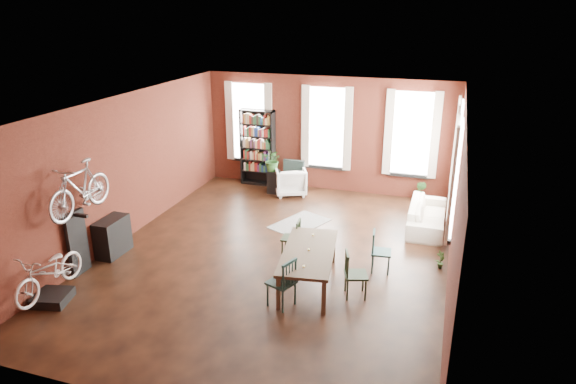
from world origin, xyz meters
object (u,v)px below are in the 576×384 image
at_px(bookshelf, 258,148).
at_px(console_table, 113,237).
at_px(bicycle_floor, 46,252).
at_px(cream_sofa, 428,211).
at_px(plant_stand, 274,182).
at_px(dining_chair_b, 291,238).
at_px(dining_chair_c, 356,275).
at_px(dining_chair_d, 381,252).
at_px(white_armchair, 290,180).
at_px(dining_chair_a, 281,282).
at_px(bike_trainer, 53,298).
at_px(dining_table, 308,267).

xyz_separation_m(bookshelf, console_table, (-1.28, -5.20, -0.70)).
distance_m(bookshelf, bicycle_floor, 7.21).
xyz_separation_m(cream_sofa, plant_stand, (-4.26, 1.12, -0.09)).
height_order(dining_chair_b, dining_chair_c, dining_chair_c).
bearing_deg(console_table, bicycle_floor, -86.92).
bearing_deg(dining_chair_d, white_armchair, 33.96).
xyz_separation_m(dining_chair_b, dining_chair_c, (1.60, -1.17, 0.03)).
bearing_deg(cream_sofa, plant_stand, 75.29).
bearing_deg(bookshelf, dining_chair_d, -44.86).
height_order(dining_chair_b, bookshelf, bookshelf).
xyz_separation_m(dining_chair_a, bike_trainer, (-3.92, -1.17, -0.37)).
height_order(dining_table, cream_sofa, cream_sofa).
bearing_deg(plant_stand, dining_table, -63.13).
bearing_deg(white_armchair, dining_chair_c, 95.59).
height_order(dining_chair_c, bike_trainer, dining_chair_c).
bearing_deg(plant_stand, dining_chair_d, -45.68).
height_order(bookshelf, cream_sofa, bookshelf).
bearing_deg(dining_chair_c, bicycle_floor, 91.96).
height_order(cream_sofa, plant_stand, cream_sofa).
relative_size(dining_chair_a, bicycle_floor, 0.57).
bearing_deg(dining_chair_a, dining_table, -175.66).
bearing_deg(dining_chair_a, white_armchair, -143.18).
xyz_separation_m(white_armchair, bicycle_floor, (-2.35, -6.56, 0.54)).
bearing_deg(white_armchair, dining_table, 87.07).
bearing_deg(plant_stand, dining_chair_a, -69.17).
relative_size(dining_table, bike_trainer, 3.51).
bearing_deg(dining_chair_c, dining_chair_a, 103.18).
bearing_deg(cream_sofa, white_armchair, 73.15).
bearing_deg(white_armchair, dining_chair_d, 105.30).
bearing_deg(dining_chair_b, bike_trainer, -52.62).
distance_m(bookshelf, white_armchair, 1.46).
bearing_deg(bookshelf, dining_chair_c, -53.39).
xyz_separation_m(dining_chair_b, dining_chair_d, (1.90, -0.09, 0.01)).
relative_size(bookshelf, white_armchair, 2.60).
xyz_separation_m(dining_chair_a, dining_chair_c, (1.18, 0.71, -0.03)).
bearing_deg(dining_chair_c, white_armchair, 12.33).
relative_size(dining_chair_d, bicycle_floor, 0.52).
relative_size(white_armchair, cream_sofa, 0.41).
bearing_deg(cream_sofa, bicycle_floor, 131.45).
bearing_deg(bookshelf, bicycle_floor, -99.40).
relative_size(bookshelf, cream_sofa, 1.06).
xyz_separation_m(dining_table, white_armchair, (-1.82, 4.57, 0.07)).
bearing_deg(dining_chair_d, bike_trainer, 112.75).
height_order(bookshelf, bike_trainer, bookshelf).
height_order(cream_sofa, console_table, cream_sofa).
xyz_separation_m(bookshelf, white_armchair, (1.17, -0.56, -0.68)).
height_order(dining_table, plant_stand, dining_table).
xyz_separation_m(dining_chair_c, bike_trainer, (-5.09, -1.87, -0.35)).
bearing_deg(bicycle_floor, dining_table, 25.82).
bearing_deg(bike_trainer, bicycle_floor, 93.46).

